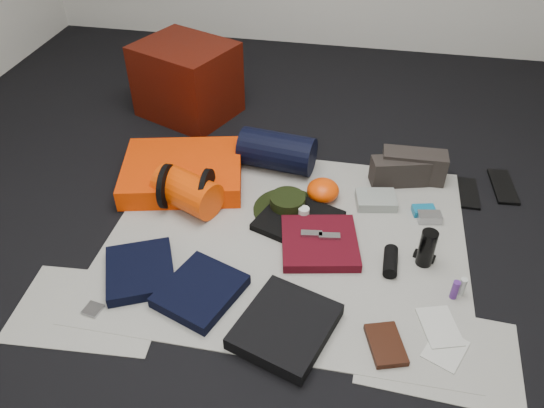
% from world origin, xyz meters
% --- Properties ---
extents(floor, '(4.50, 4.50, 0.02)m').
position_xyz_m(floor, '(0.00, 0.00, -0.01)').
color(floor, black).
rests_on(floor, ground).
extents(newspaper_mat, '(1.60, 1.30, 0.01)m').
position_xyz_m(newspaper_mat, '(0.00, 0.00, 0.00)').
color(newspaper_mat, beige).
rests_on(newspaper_mat, floor).
extents(newspaper_sheet_front_left, '(0.61, 0.44, 0.00)m').
position_xyz_m(newspaper_sheet_front_left, '(-0.70, -0.55, 0.00)').
color(newspaper_sheet_front_left, beige).
rests_on(newspaper_sheet_front_left, floor).
extents(newspaper_sheet_front_right, '(0.60, 0.43, 0.00)m').
position_xyz_m(newspaper_sheet_front_right, '(0.65, -0.50, 0.00)').
color(newspaper_sheet_front_right, beige).
rests_on(newspaper_sheet_front_right, floor).
extents(red_cabinet, '(0.66, 0.61, 0.44)m').
position_xyz_m(red_cabinet, '(-0.79, 1.03, 0.22)').
color(red_cabinet, '#490E05').
rests_on(red_cabinet, floor).
extents(sleeping_pad, '(0.69, 0.61, 0.11)m').
position_xyz_m(sleeping_pad, '(-0.60, 0.33, 0.06)').
color(sleeping_pad, '#F63B02').
rests_on(sleeping_pad, newspaper_mat).
extents(stuff_sack, '(0.36, 0.30, 0.18)m').
position_xyz_m(stuff_sack, '(-0.51, 0.13, 0.10)').
color(stuff_sack, '#E83E03').
rests_on(stuff_sack, newspaper_mat).
extents(sack_strap_left, '(0.02, 0.22, 0.22)m').
position_xyz_m(sack_strap_left, '(-0.61, 0.13, 0.11)').
color(sack_strap_left, black).
rests_on(sack_strap_left, newspaper_mat).
extents(sack_strap_right, '(0.03, 0.22, 0.22)m').
position_xyz_m(sack_strap_right, '(-0.41, 0.13, 0.11)').
color(sack_strap_right, black).
rests_on(sack_strap_right, newspaper_mat).
extents(navy_duffel, '(0.41, 0.25, 0.20)m').
position_xyz_m(navy_duffel, '(-0.15, 0.54, 0.11)').
color(navy_duffel, black).
rests_on(navy_duffel, newspaper_mat).
extents(boonie_brim, '(0.44, 0.44, 0.01)m').
position_xyz_m(boonie_brim, '(-0.03, 0.19, 0.01)').
color(boonie_brim, black).
rests_on(boonie_brim, newspaper_mat).
extents(boonie_crown, '(0.17, 0.17, 0.08)m').
position_xyz_m(boonie_crown, '(-0.03, 0.19, 0.05)').
color(boonie_crown, black).
rests_on(boonie_crown, boonie_brim).
extents(hiking_boot_left, '(0.30, 0.18, 0.14)m').
position_xyz_m(hiking_boot_left, '(0.49, 0.52, 0.08)').
color(hiking_boot_left, '#2D2723').
rests_on(hiking_boot_left, newspaper_mat).
extents(hiking_boot_right, '(0.32, 0.13, 0.16)m').
position_xyz_m(hiking_boot_right, '(0.56, 0.57, 0.09)').
color(hiking_boot_right, '#2D2723').
rests_on(hiking_boot_right, newspaper_mat).
extents(flip_flop_left, '(0.09, 0.25, 0.01)m').
position_xyz_m(flip_flop_left, '(0.85, 0.50, 0.01)').
color(flip_flop_left, black).
rests_on(flip_flop_left, floor).
extents(flip_flop_right, '(0.13, 0.29, 0.02)m').
position_xyz_m(flip_flop_right, '(1.02, 0.59, 0.01)').
color(flip_flop_right, black).
rests_on(flip_flop_right, floor).
extents(trousers_navy_a, '(0.38, 0.40, 0.05)m').
position_xyz_m(trousers_navy_a, '(-0.56, -0.34, 0.03)').
color(trousers_navy_a, black).
rests_on(trousers_navy_a, newspaper_mat).
extents(trousers_navy_b, '(0.37, 0.39, 0.05)m').
position_xyz_m(trousers_navy_b, '(-0.28, -0.40, 0.03)').
color(trousers_navy_b, black).
rests_on(trousers_navy_b, newspaper_mat).
extents(trousers_charcoal, '(0.42, 0.45, 0.06)m').
position_xyz_m(trousers_charcoal, '(0.08, -0.51, 0.03)').
color(trousers_charcoal, black).
rests_on(trousers_charcoal, newspaper_mat).
extents(black_tshirt, '(0.43, 0.42, 0.03)m').
position_xyz_m(black_tshirt, '(0.04, 0.11, 0.02)').
color(black_tshirt, black).
rests_on(black_tshirt, newspaper_mat).
extents(red_shirt, '(0.39, 0.39, 0.04)m').
position_xyz_m(red_shirt, '(0.15, -0.03, 0.03)').
color(red_shirt, '#490812').
rests_on(red_shirt, newspaper_mat).
extents(orange_stuff_sack, '(0.19, 0.19, 0.10)m').
position_xyz_m(orange_stuff_sack, '(0.13, 0.32, 0.06)').
color(orange_stuff_sack, '#E83E03').
rests_on(orange_stuff_sack, newspaper_mat).
extents(first_aid_pouch, '(0.21, 0.17, 0.05)m').
position_xyz_m(first_aid_pouch, '(0.39, 0.32, 0.03)').
color(first_aid_pouch, gray).
rests_on(first_aid_pouch, newspaper_mat).
extents(water_bottle, '(0.08, 0.08, 0.18)m').
position_xyz_m(water_bottle, '(0.61, -0.04, 0.09)').
color(water_bottle, black).
rests_on(water_bottle, newspaper_mat).
extents(speaker, '(0.06, 0.16, 0.06)m').
position_xyz_m(speaker, '(0.47, -0.09, 0.04)').
color(speaker, black).
rests_on(speaker, newspaper_mat).
extents(compact_camera, '(0.12, 0.08, 0.04)m').
position_xyz_m(compact_camera, '(0.64, 0.24, 0.03)').
color(compact_camera, '#9E9FA3').
rests_on(compact_camera, newspaper_mat).
extents(cyan_case, '(0.12, 0.09, 0.03)m').
position_xyz_m(cyan_case, '(0.62, 0.30, 0.02)').
color(cyan_case, '#0E658C').
rests_on(cyan_case, newspaper_mat).
extents(toiletry_purple, '(0.03, 0.03, 0.09)m').
position_xyz_m(toiletry_purple, '(0.72, -0.22, 0.05)').
color(toiletry_purple, '#502579').
rests_on(toiletry_purple, newspaper_mat).
extents(toiletry_clear, '(0.04, 0.04, 0.08)m').
position_xyz_m(toiletry_clear, '(0.75, -0.19, 0.05)').
color(toiletry_clear, '#B5B9B4').
rests_on(toiletry_clear, newspaper_mat).
extents(paperback_book, '(0.17, 0.21, 0.03)m').
position_xyz_m(paperback_book, '(0.46, -0.51, 0.02)').
color(paperback_book, black).
rests_on(paperback_book, newspaper_mat).
extents(map_booklet, '(0.18, 0.22, 0.01)m').
position_xyz_m(map_booklet, '(0.66, -0.39, 0.01)').
color(map_booklet, '#B8B9B0').
rests_on(map_booklet, newspaper_mat).
extents(map_printout, '(0.19, 0.20, 0.01)m').
position_xyz_m(map_printout, '(0.68, -0.48, 0.01)').
color(map_printout, '#B8B9B0').
rests_on(map_printout, newspaper_mat).
extents(sunglasses, '(0.10, 0.06, 0.02)m').
position_xyz_m(sunglasses, '(0.61, -0.02, 0.02)').
color(sunglasses, black).
rests_on(sunglasses, newspaper_mat).
extents(key_cluster, '(0.08, 0.08, 0.01)m').
position_xyz_m(key_cluster, '(-0.68, -0.56, 0.01)').
color(key_cluster, '#9E9FA3').
rests_on(key_cluster, newspaper_mat).
extents(tape_roll, '(0.05, 0.05, 0.04)m').
position_xyz_m(tape_roll, '(0.06, 0.14, 0.06)').
color(tape_roll, silver).
rests_on(tape_roll, black_tshirt).
extents(energy_bar_a, '(0.10, 0.05, 0.01)m').
position_xyz_m(energy_bar_a, '(0.11, -0.01, 0.06)').
color(energy_bar_a, '#9E9FA3').
rests_on(energy_bar_a, red_shirt).
extents(energy_bar_b, '(0.10, 0.05, 0.01)m').
position_xyz_m(energy_bar_b, '(0.19, -0.01, 0.06)').
color(energy_bar_b, '#9E9FA3').
rests_on(energy_bar_b, red_shirt).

